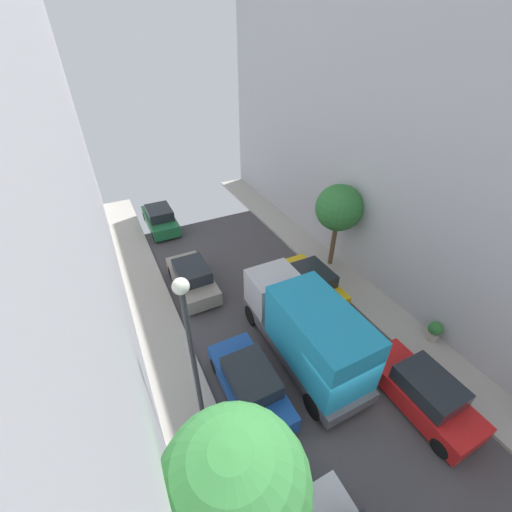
{
  "coord_description": "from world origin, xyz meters",
  "views": [
    {
      "loc": [
        -5.67,
        -4.32,
        11.32
      ],
      "look_at": [
        1.35,
        9.62,
        0.5
      ],
      "focal_mm": 22.61,
      "sensor_mm": 36.0,
      "label": 1
    }
  ],
  "objects_px": {
    "parked_car_left_5": "(160,219)",
    "lamp_post": "(190,342)",
    "street_tree_0": "(234,488)",
    "delivery_truck": "(305,328)",
    "parked_car_right_2": "(423,392)",
    "parked_car_left_3": "(250,384)",
    "street_tree_1": "(339,208)",
    "potted_plant_0": "(435,331)",
    "parked_car_left_4": "(192,278)",
    "parked_car_right_3": "(311,282)"
  },
  "relations": [
    {
      "from": "parked_car_left_5",
      "to": "lamp_post",
      "type": "bearing_deg",
      "value": -97.47
    },
    {
      "from": "street_tree_0",
      "to": "lamp_post",
      "type": "bearing_deg",
      "value": 85.08
    },
    {
      "from": "delivery_truck",
      "to": "street_tree_0",
      "type": "bearing_deg",
      "value": -137.17
    },
    {
      "from": "parked_car_left_3",
      "to": "parked_car_right_2",
      "type": "relative_size",
      "value": 1.0
    },
    {
      "from": "street_tree_1",
      "to": "lamp_post",
      "type": "xyz_separation_m",
      "value": [
        -9.75,
        -5.58,
        0.51
      ]
    },
    {
      "from": "potted_plant_0",
      "to": "parked_car_right_3",
      "type": "bearing_deg",
      "value": 119.7
    },
    {
      "from": "parked_car_left_4",
      "to": "street_tree_0",
      "type": "relative_size",
      "value": 0.73
    },
    {
      "from": "parked_car_left_4",
      "to": "street_tree_0",
      "type": "distance_m",
      "value": 11.78
    },
    {
      "from": "parked_car_right_3",
      "to": "street_tree_0",
      "type": "xyz_separation_m",
      "value": [
        -7.63,
        -7.89,
        3.65
      ]
    },
    {
      "from": "lamp_post",
      "to": "parked_car_right_3",
      "type": "bearing_deg",
      "value": 29.05
    },
    {
      "from": "parked_car_left_5",
      "to": "street_tree_1",
      "type": "distance_m",
      "value": 12.25
    },
    {
      "from": "street_tree_0",
      "to": "street_tree_1",
      "type": "xyz_separation_m",
      "value": [
        10.08,
        9.41,
        -0.66
      ]
    },
    {
      "from": "parked_car_left_5",
      "to": "street_tree_0",
      "type": "bearing_deg",
      "value": -96.94
    },
    {
      "from": "parked_car_right_2",
      "to": "street_tree_0",
      "type": "xyz_separation_m",
      "value": [
        -7.63,
        -0.93,
        3.65
      ]
    },
    {
      "from": "street_tree_0",
      "to": "delivery_truck",
      "type": "bearing_deg",
      "value": 42.83
    },
    {
      "from": "parked_car_left_5",
      "to": "delivery_truck",
      "type": "height_order",
      "value": "delivery_truck"
    },
    {
      "from": "parked_car_left_4",
      "to": "street_tree_0",
      "type": "bearing_deg",
      "value": -101.48
    },
    {
      "from": "delivery_truck",
      "to": "potted_plant_0",
      "type": "bearing_deg",
      "value": -17.86
    },
    {
      "from": "parked_car_right_2",
      "to": "parked_car_left_5",
      "type": "bearing_deg",
      "value": 107.24
    },
    {
      "from": "parked_car_right_3",
      "to": "delivery_truck",
      "type": "distance_m",
      "value": 4.41
    },
    {
      "from": "parked_car_left_5",
      "to": "street_tree_1",
      "type": "xyz_separation_m",
      "value": [
        7.85,
        -8.92,
        3.0
      ]
    },
    {
      "from": "parked_car_left_4",
      "to": "street_tree_0",
      "type": "xyz_separation_m",
      "value": [
        -2.23,
        -10.98,
        3.65
      ]
    },
    {
      "from": "parked_car_left_5",
      "to": "lamp_post",
      "type": "height_order",
      "value": "lamp_post"
    },
    {
      "from": "parked_car_left_3",
      "to": "parked_car_right_2",
      "type": "bearing_deg",
      "value": -29.77
    },
    {
      "from": "parked_car_right_2",
      "to": "street_tree_1",
      "type": "distance_m",
      "value": 9.32
    },
    {
      "from": "street_tree_0",
      "to": "street_tree_1",
      "type": "relative_size",
      "value": 1.18
    },
    {
      "from": "potted_plant_0",
      "to": "parked_car_left_4",
      "type": "bearing_deg",
      "value": 135.37
    },
    {
      "from": "delivery_truck",
      "to": "street_tree_1",
      "type": "height_order",
      "value": "street_tree_1"
    },
    {
      "from": "parked_car_left_3",
      "to": "lamp_post",
      "type": "xyz_separation_m",
      "value": [
        -1.9,
        -0.18,
        3.51
      ]
    },
    {
      "from": "delivery_truck",
      "to": "lamp_post",
      "type": "bearing_deg",
      "value": -170.91
    },
    {
      "from": "parked_car_left_4",
      "to": "delivery_truck",
      "type": "bearing_deg",
      "value": -67.15
    },
    {
      "from": "parked_car_left_4",
      "to": "parked_car_left_5",
      "type": "xyz_separation_m",
      "value": [
        0.0,
        7.35,
        0.0
      ]
    },
    {
      "from": "delivery_truck",
      "to": "lamp_post",
      "type": "distance_m",
      "value": 5.26
    },
    {
      "from": "parked_car_left_4",
      "to": "potted_plant_0",
      "type": "relative_size",
      "value": 4.38
    },
    {
      "from": "parked_car_right_3",
      "to": "street_tree_1",
      "type": "xyz_separation_m",
      "value": [
        2.45,
        1.52,
        3.0
      ]
    },
    {
      "from": "parked_car_left_3",
      "to": "street_tree_1",
      "type": "bearing_deg",
      "value": 34.47
    },
    {
      "from": "parked_car_left_5",
      "to": "parked_car_left_3",
      "type": "bearing_deg",
      "value": -90.0
    },
    {
      "from": "street_tree_1",
      "to": "potted_plant_0",
      "type": "height_order",
      "value": "street_tree_1"
    },
    {
      "from": "parked_car_left_3",
      "to": "parked_car_right_2",
      "type": "xyz_separation_m",
      "value": [
        5.4,
        -3.09,
        0.0
      ]
    },
    {
      "from": "street_tree_0",
      "to": "street_tree_1",
      "type": "distance_m",
      "value": 13.81
    },
    {
      "from": "street_tree_0",
      "to": "parked_car_left_3",
      "type": "bearing_deg",
      "value": 60.96
    },
    {
      "from": "street_tree_1",
      "to": "lamp_post",
      "type": "relative_size",
      "value": 0.77
    },
    {
      "from": "parked_car_right_2",
      "to": "lamp_post",
      "type": "height_order",
      "value": "lamp_post"
    },
    {
      "from": "parked_car_left_3",
      "to": "potted_plant_0",
      "type": "xyz_separation_m",
      "value": [
        8.33,
        -1.26,
        -0.06
      ]
    },
    {
      "from": "parked_car_left_5",
      "to": "parked_car_right_3",
      "type": "distance_m",
      "value": 11.75
    },
    {
      "from": "parked_car_right_2",
      "to": "parked_car_left_4",
      "type": "bearing_deg",
      "value": 118.25
    },
    {
      "from": "parked_car_left_4",
      "to": "lamp_post",
      "type": "height_order",
      "value": "lamp_post"
    },
    {
      "from": "parked_car_right_3",
      "to": "street_tree_0",
      "type": "bearing_deg",
      "value": -134.04
    },
    {
      "from": "delivery_truck",
      "to": "street_tree_1",
      "type": "relative_size",
      "value": 1.37
    },
    {
      "from": "street_tree_0",
      "to": "potted_plant_0",
      "type": "xyz_separation_m",
      "value": [
        10.56,
        2.76,
        -3.71
      ]
    }
  ]
}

